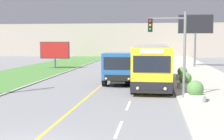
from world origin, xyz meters
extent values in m
cube|color=silver|center=(2.75, 3.20, 0.00)|extent=(0.12, 2.40, 0.01)
cube|color=silver|center=(2.75, 7.80, 0.00)|extent=(0.12, 2.40, 0.01)
cube|color=silver|center=(2.75, 12.40, 0.00)|extent=(0.12, 2.40, 0.01)
cube|color=silver|center=(2.75, 17.00, 0.00)|extent=(0.12, 2.40, 0.01)
cube|color=silver|center=(2.75, 21.60, 0.00)|extent=(0.12, 2.40, 0.01)
cube|color=silver|center=(2.75, 26.20, 0.00)|extent=(0.12, 2.40, 0.01)
cube|color=silver|center=(2.75, 30.80, 0.00)|extent=(0.12, 2.40, 0.01)
cube|color=silver|center=(2.75, 35.40, 0.00)|extent=(0.12, 2.40, 0.01)
cube|color=silver|center=(2.75, 40.00, 0.00)|extent=(0.12, 2.40, 0.01)
cube|color=silver|center=(2.75, 44.60, 0.00)|extent=(0.12, 2.40, 0.01)
cube|color=#A89E8E|center=(0.00, 62.19, 10.34)|extent=(80.00, 8.00, 20.67)
cube|color=#4C4C56|center=(0.00, 58.17, 10.85)|extent=(80.00, 0.04, 7.24)
cube|color=yellow|center=(3.96, 12.90, 1.66)|extent=(2.58, 5.31, 2.77)
cube|color=black|center=(3.96, 12.90, 0.62)|extent=(2.60, 5.33, 0.70)
cube|color=black|center=(3.96, 12.90, 2.08)|extent=(2.61, 4.89, 0.97)
cube|color=gray|center=(3.96, 12.90, 3.09)|extent=(2.20, 4.78, 0.08)
cube|color=yellow|center=(3.96, 19.12, 1.66)|extent=(2.58, 5.31, 2.77)
cube|color=black|center=(3.96, 19.12, 0.62)|extent=(2.60, 5.33, 0.70)
cube|color=black|center=(3.96, 19.12, 2.08)|extent=(2.61, 4.89, 0.97)
cube|color=gray|center=(3.96, 19.12, 3.09)|extent=(2.20, 4.78, 0.08)
cube|color=#474747|center=(3.96, 16.01, 1.66)|extent=(2.38, 0.90, 2.55)
cube|color=black|center=(3.96, 10.23, 2.08)|extent=(2.27, 0.04, 1.02)
cube|color=black|center=(3.96, 10.22, 0.38)|extent=(2.53, 0.06, 0.20)
sphere|color=#F4EAB2|center=(3.12, 10.21, 0.57)|extent=(0.20, 0.20, 0.20)
sphere|color=#F4EAB2|center=(4.80, 10.21, 0.57)|extent=(0.20, 0.20, 0.20)
cube|color=white|center=(3.96, 10.23, 2.87)|extent=(1.42, 0.04, 0.28)
cylinder|color=black|center=(2.73, 11.42, 0.50)|extent=(0.28, 1.00, 1.00)
cylinder|color=black|center=(5.19, 11.42, 0.50)|extent=(0.28, 1.00, 1.00)
cylinder|color=black|center=(2.73, 14.60, 0.50)|extent=(0.28, 1.00, 1.00)
cylinder|color=black|center=(5.19, 14.60, 0.50)|extent=(0.28, 1.00, 1.00)
cylinder|color=black|center=(2.73, 19.65, 0.50)|extent=(0.28, 1.00, 1.00)
cylinder|color=black|center=(5.19, 19.65, 0.50)|extent=(0.28, 1.00, 1.00)
cube|color=black|center=(1.43, 16.90, 0.45)|extent=(1.09, 6.16, 0.20)
cube|color=#235BA3|center=(1.43, 14.93, 1.55)|extent=(2.43, 2.21, 2.00)
cube|color=black|center=(1.43, 13.80, 1.85)|extent=(2.06, 0.04, 0.90)
cube|color=black|center=(1.43, 13.79, 0.77)|extent=(1.94, 0.06, 0.44)
sphere|color=silver|center=(0.58, 13.78, 0.70)|extent=(0.18, 0.18, 0.18)
sphere|color=silver|center=(2.28, 13.78, 0.70)|extent=(0.18, 0.18, 0.18)
cube|color=#994C19|center=(1.43, 18.13, 0.61)|extent=(2.31, 3.70, 0.12)
cube|color=#994C19|center=(0.34, 18.13, 1.10)|extent=(0.12, 3.70, 1.11)
cube|color=#994C19|center=(2.52, 18.13, 1.10)|extent=(0.12, 3.70, 1.11)
cube|color=#994C19|center=(1.43, 16.34, 1.10)|extent=(2.31, 0.12, 1.11)
cube|color=#994C19|center=(1.43, 19.92, 1.10)|extent=(2.31, 0.12, 1.11)
cube|color=#994C19|center=(1.43, 16.34, 1.77)|extent=(2.31, 0.12, 0.24)
cylinder|color=black|center=(0.31, 14.71, 0.52)|extent=(0.30, 1.04, 1.04)
cylinder|color=black|center=(2.55, 14.71, 0.52)|extent=(0.30, 1.04, 1.04)
cylinder|color=black|center=(0.31, 18.32, 0.52)|extent=(0.30, 1.04, 1.04)
cylinder|color=black|center=(2.55, 18.32, 0.52)|extent=(0.30, 1.04, 1.04)
cube|color=silver|center=(4.12, 35.24, 0.49)|extent=(1.80, 4.30, 0.61)
cube|color=black|center=(4.12, 35.35, 1.12)|extent=(1.53, 2.36, 0.65)
cylinder|color=black|center=(3.31, 33.95, 0.31)|extent=(0.18, 0.62, 0.62)
cylinder|color=black|center=(4.93, 33.95, 0.31)|extent=(0.18, 0.62, 0.62)
cylinder|color=black|center=(3.31, 36.53, 0.31)|extent=(0.18, 0.62, 0.62)
cylinder|color=black|center=(4.93, 36.53, 0.31)|extent=(0.18, 0.62, 0.62)
cylinder|color=slate|center=(5.91, 10.25, 2.62)|extent=(0.16, 0.16, 5.23)
cylinder|color=slate|center=(4.81, 10.25, 4.83)|extent=(2.20, 0.10, 0.10)
cube|color=black|center=(3.85, 10.25, 4.43)|extent=(0.28, 0.24, 0.80)
sphere|color=red|center=(3.85, 10.12, 4.67)|extent=(0.14, 0.14, 0.14)
sphere|color=orange|center=(3.85, 10.12, 4.43)|extent=(0.14, 0.14, 0.14)
sphere|color=green|center=(3.85, 10.12, 4.19)|extent=(0.14, 0.14, 0.14)
cylinder|color=#59595B|center=(9.38, 33.39, 2.25)|extent=(0.24, 0.24, 4.51)
cube|color=#333333|center=(9.38, 33.39, 5.66)|extent=(4.49, 0.20, 2.46)
cube|color=black|center=(9.38, 33.28, 5.66)|extent=(4.33, 0.02, 2.30)
cylinder|color=#59595B|center=(-8.26, 28.75, 0.66)|extent=(0.24, 0.24, 1.33)
cube|color=#333333|center=(-8.26, 28.75, 2.30)|extent=(3.76, 0.20, 2.11)
cube|color=#AD1E1E|center=(-8.26, 28.64, 2.30)|extent=(3.60, 0.02, 1.95)
cylinder|color=silver|center=(6.43, 9.01, 0.28)|extent=(1.18, 1.18, 0.40)
sphere|color=#518442|center=(6.43, 9.01, 0.81)|extent=(0.94, 0.94, 0.94)
cylinder|color=silver|center=(6.35, 14.00, 0.28)|extent=(1.13, 1.13, 0.41)
sphere|color=#518442|center=(6.35, 14.00, 0.80)|extent=(0.91, 0.91, 0.91)
cylinder|color=silver|center=(6.57, 18.99, 0.28)|extent=(1.09, 1.09, 0.41)
sphere|color=#518442|center=(6.57, 18.99, 0.79)|extent=(0.87, 0.87, 0.87)
camera|label=1|loc=(4.14, -8.87, 3.53)|focal=50.00mm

